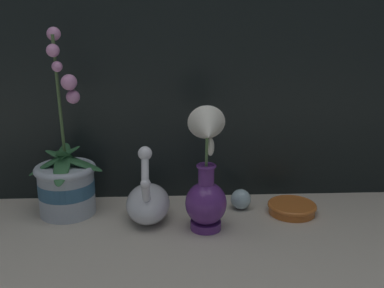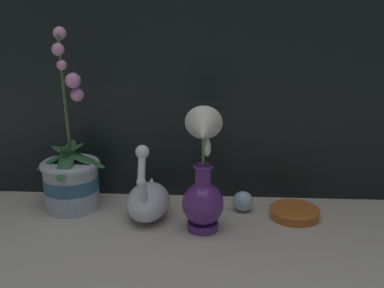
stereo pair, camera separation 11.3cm
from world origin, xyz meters
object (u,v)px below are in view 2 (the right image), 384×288
Objects in this scene: orchid_potted_plant at (71,176)px; glass_sphere at (243,201)px; swan_figurine at (148,199)px; amber_dish at (295,212)px; blue_vase at (203,183)px.

glass_sphere is at bearing 0.75° from orchid_potted_plant.
swan_figurine is (0.22, -0.05, -0.04)m from orchid_potted_plant.
orchid_potted_plant is at bearing -179.25° from glass_sphere.
amber_dish is (0.60, -0.03, -0.08)m from orchid_potted_plant.
swan_figurine is 0.39m from amber_dish.
blue_vase is at bearing -24.66° from swan_figurine.
glass_sphere is at bearing 49.34° from blue_vase.
orchid_potted_plant is 0.47m from glass_sphere.
amber_dish is at bearing 20.13° from blue_vase.
swan_figurine is 1.66× the size of amber_dish.
glass_sphere is (0.10, 0.12, -0.10)m from blue_vase.
blue_vase is at bearing -130.66° from glass_sphere.
amber_dish is at bearing 3.06° from swan_figurine.
orchid_potted_plant reaches higher than swan_figurine.
swan_figurine is at bearing -167.61° from glass_sphere.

